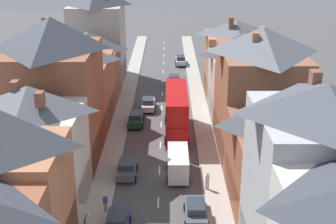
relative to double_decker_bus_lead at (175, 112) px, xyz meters
name	(u,v)px	position (x,y,z in m)	size (l,w,h in m)	color
pavement_left	(120,118)	(-6.89, 4.93, -2.75)	(2.20, 104.00, 0.14)	#A8A399
pavement_right	(201,118)	(3.31, 4.93, -2.75)	(2.20, 104.00, 0.14)	#A8A399
centre_line_dashes	(160,125)	(-1.79, 2.93, -2.81)	(0.14, 97.80, 0.01)	silver
terrace_row_left	(51,111)	(-11.98, -8.70, 3.37)	(8.00, 71.46, 14.70)	brown
terrace_row_right	(278,136)	(8.39, -14.21, 3.14)	(8.00, 63.22, 13.78)	#935138
double_decker_bus_lead	(175,112)	(0.00, 0.00, 0.00)	(2.74, 10.80, 5.30)	#B70F0F
car_near_silver	(147,104)	(-3.59, 8.29, -1.99)	(1.90, 4.15, 1.63)	silver
car_parked_left_a	(195,211)	(1.31, -17.60, -2.01)	(1.90, 4.20, 1.60)	#4C515B
car_parked_right_a	(126,168)	(-4.89, -10.23, -1.98)	(1.90, 3.84, 1.67)	#4C515B
car_mid_black	(180,60)	(1.31, 31.73, -1.99)	(1.90, 4.49, 1.65)	#B7BABF
car_parked_left_b	(173,80)	(0.01, 19.11, -1.99)	(1.90, 4.07, 1.64)	black
car_mid_white	(135,118)	(-4.89, 2.90, -1.98)	(1.90, 4.31, 1.67)	#144728
car_far_grey	(116,223)	(-4.89, -19.34, -1.99)	(1.90, 3.92, 1.65)	navy
delivery_van	(177,163)	(0.01, -10.06, -1.48)	(2.20, 5.20, 2.41)	white
pedestrian_mid_left	(104,202)	(-6.16, -16.68, -1.78)	(0.36, 0.22, 1.61)	gray
pedestrian_mid_right	(206,180)	(2.61, -12.95, -1.78)	(0.36, 0.22, 1.61)	gray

